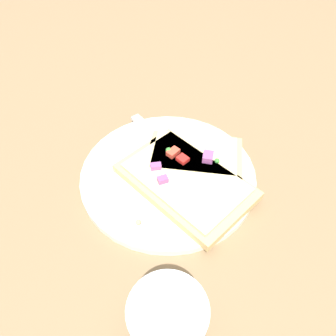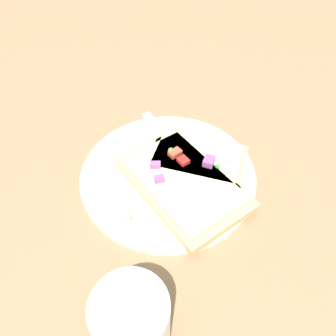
% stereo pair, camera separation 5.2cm
% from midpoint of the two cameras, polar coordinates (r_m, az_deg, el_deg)
% --- Properties ---
extents(ground_plane, '(4.00, 4.00, 0.00)m').
position_cam_midpoint_polar(ground_plane, '(0.54, -2.77, -1.71)').
color(ground_plane, '#7F6647').
extents(plate, '(0.28, 0.28, 0.01)m').
position_cam_midpoint_polar(plate, '(0.54, -2.79, -1.30)').
color(plate, silver).
rests_on(plate, ground).
extents(fork, '(0.06, 0.22, 0.01)m').
position_cam_midpoint_polar(fork, '(0.52, -6.30, -1.70)').
color(fork, silver).
rests_on(fork, plate).
extents(knife, '(0.05, 0.23, 0.01)m').
position_cam_midpoint_polar(knife, '(0.57, -3.04, 4.00)').
color(knife, silver).
rests_on(knife, plate).
extents(pizza_slice_main, '(0.13, 0.21, 0.03)m').
position_cam_midpoint_polar(pizza_slice_main, '(0.50, -0.31, -2.62)').
color(pizza_slice_main, tan).
rests_on(pizza_slice_main, plate).
extents(pizza_slice_corner, '(0.17, 0.18, 0.03)m').
position_cam_midpoint_polar(pizza_slice_corner, '(0.54, 1.94, 1.94)').
color(pizza_slice_corner, tan).
rests_on(pizza_slice_corner, plate).
extents(crumb_scatter, '(0.05, 0.11, 0.01)m').
position_cam_midpoint_polar(crumb_scatter, '(0.51, -10.43, -4.24)').
color(crumb_scatter, tan).
rests_on(crumb_scatter, plate).
extents(drinking_glass, '(0.08, 0.08, 0.10)m').
position_cam_midpoint_polar(drinking_glass, '(0.38, -4.46, -26.00)').
color(drinking_glass, silver).
rests_on(drinking_glass, ground).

